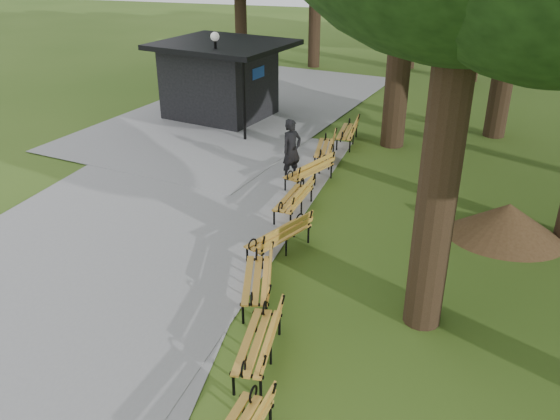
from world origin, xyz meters
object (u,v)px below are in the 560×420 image
(bench_2, at_px, (258,342))
(bench_3, at_px, (257,280))
(lamp_post, at_px, (216,61))
(bench_7, at_px, (325,148))
(kiosk, at_px, (219,80))
(person, at_px, (292,150))
(bench_6, at_px, (309,171))
(bench_5, at_px, (294,199))
(bench_4, at_px, (279,236))
(dirt_mound, at_px, (507,221))
(bench_8, at_px, (347,132))

(bench_2, relative_size, bench_3, 1.00)
(bench_3, bearing_deg, lamp_post, -169.62)
(lamp_post, bearing_deg, bench_7, -26.14)
(kiosk, distance_m, bench_7, 6.39)
(person, bearing_deg, bench_2, -134.55)
(bench_2, xyz_separation_m, bench_6, (-1.04, 7.77, 0.00))
(person, distance_m, bench_7, 1.95)
(lamp_post, relative_size, bench_7, 1.85)
(lamp_post, height_order, bench_7, lamp_post)
(bench_3, relative_size, bench_5, 1.00)
(bench_2, xyz_separation_m, bench_3, (-0.63, 1.81, 0.00))
(kiosk, xyz_separation_m, bench_3, (5.49, -11.73, -1.04))
(bench_4, bearing_deg, lamp_post, -125.81)
(bench_2, bearing_deg, person, -174.71)
(dirt_mound, bearing_deg, bench_3, -139.86)
(person, distance_m, kiosk, 7.13)
(bench_8, bearing_deg, bench_6, -7.88)
(kiosk, bearing_deg, bench_2, -52.87)
(person, xyz_separation_m, bench_8, (0.99, 3.65, -0.48))
(bench_8, bearing_deg, bench_7, -13.82)
(bench_3, height_order, bench_4, same)
(kiosk, distance_m, dirt_mound, 12.91)
(bench_3, bearing_deg, bench_4, 167.92)
(kiosk, bearing_deg, person, -38.14)
(bench_6, relative_size, bench_7, 1.00)
(person, height_order, bench_6, person)
(bench_7, xyz_separation_m, bench_8, (0.39, 1.86, 0.00))
(kiosk, relative_size, bench_5, 2.48)
(bench_4, bearing_deg, bench_6, -151.73)
(bench_7, bearing_deg, bench_8, 161.36)
(bench_6, bearing_deg, lamp_post, -110.29)
(bench_6, bearing_deg, bench_8, -162.76)
(kiosk, height_order, lamp_post, lamp_post)
(dirt_mound, distance_m, bench_7, 6.57)
(person, xyz_separation_m, bench_7, (0.61, 1.79, -0.48))
(dirt_mound, distance_m, bench_2, 7.34)
(person, relative_size, bench_4, 0.97)
(person, relative_size, bench_7, 0.97)
(bench_2, bearing_deg, bench_4, -174.97)
(dirt_mound, bearing_deg, bench_4, -155.91)
(kiosk, bearing_deg, bench_3, -52.10)
(person, distance_m, bench_6, 0.81)
(bench_6, bearing_deg, bench_5, 25.38)
(bench_4, distance_m, bench_5, 2.08)
(bench_3, xyz_separation_m, bench_7, (-0.40, 8.00, 0.00))
(lamp_post, distance_m, bench_6, 6.58)
(kiosk, relative_size, bench_6, 2.48)
(person, height_order, bench_2, person)
(bench_2, xyz_separation_m, bench_8, (-0.65, 11.67, 0.00))
(kiosk, xyz_separation_m, bench_5, (5.16, -7.76, -1.04))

